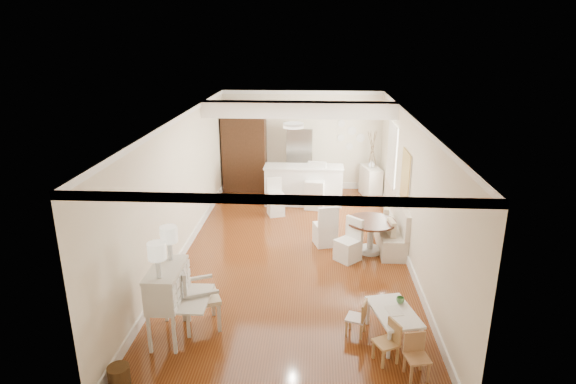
# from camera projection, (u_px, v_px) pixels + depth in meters

# --- Properties ---
(room) EXTENTS (9.00, 9.04, 2.82)m
(room) POSITION_uv_depth(u_px,v_px,m) (297.00, 156.00, 9.51)
(room) COLOR brown
(room) RESTS_ON ground
(secretary_bureau) EXTENTS (0.90, 0.91, 1.13)m
(secretary_bureau) POSITION_uv_depth(u_px,v_px,m) (168.00, 303.00, 7.00)
(secretary_bureau) COLOR silver
(secretary_bureau) RESTS_ON ground
(gustavian_armchair) EXTENTS (0.78, 0.78, 1.03)m
(gustavian_armchair) POSITION_uv_depth(u_px,v_px,m) (200.00, 296.00, 7.27)
(gustavian_armchair) COLOR beige
(gustavian_armchair) RESTS_ON ground
(wicker_basket) EXTENTS (0.34, 0.34, 0.28)m
(wicker_basket) POSITION_uv_depth(u_px,v_px,m) (119.00, 376.00, 6.13)
(wicker_basket) COLOR #483016
(wicker_basket) RESTS_ON ground
(kids_table) EXTENTS (0.77, 1.04, 0.47)m
(kids_table) POSITION_uv_depth(u_px,v_px,m) (393.00, 325.00, 7.05)
(kids_table) COLOR white
(kids_table) RESTS_ON ground
(kids_chair_a) EXTENTS (0.39, 0.39, 0.61)m
(kids_chair_a) POSITION_uv_depth(u_px,v_px,m) (386.00, 342.00, 6.54)
(kids_chair_a) COLOR tan
(kids_chair_a) RESTS_ON ground
(kids_chair_b) EXTENTS (0.35, 0.35, 0.57)m
(kids_chair_b) POSITION_uv_depth(u_px,v_px,m) (356.00, 317.00, 7.14)
(kids_chair_b) COLOR tan
(kids_chair_b) RESTS_ON ground
(kids_chair_c) EXTENTS (0.35, 0.35, 0.61)m
(kids_chair_c) POSITION_uv_depth(u_px,v_px,m) (417.00, 357.00, 6.24)
(kids_chair_c) COLOR #B47F52
(kids_chair_c) RESTS_ON ground
(banquette) EXTENTS (0.52, 1.60, 0.98)m
(banquette) POSITION_uv_depth(u_px,v_px,m) (390.00, 225.00, 10.03)
(banquette) COLOR silver
(banquette) RESTS_ON ground
(dining_table) EXTENTS (1.10, 1.10, 0.69)m
(dining_table) POSITION_uv_depth(u_px,v_px,m) (370.00, 237.00, 9.82)
(dining_table) COLOR #462416
(dining_table) RESTS_ON ground
(slip_chair_near) EXTENTS (0.59, 0.59, 0.85)m
(slip_chair_near) POSITION_uv_depth(u_px,v_px,m) (348.00, 240.00, 9.46)
(slip_chair_near) COLOR white
(slip_chair_near) RESTS_ON ground
(slip_chair_far) EXTENTS (0.54, 0.56, 0.91)m
(slip_chair_far) POSITION_uv_depth(u_px,v_px,m) (325.00, 224.00, 10.16)
(slip_chair_far) COLOR white
(slip_chair_far) RESTS_ON ground
(breakfast_counter) EXTENTS (2.05, 0.65, 1.03)m
(breakfast_counter) POSITION_uv_depth(u_px,v_px,m) (304.00, 185.00, 12.59)
(breakfast_counter) COLOR white
(breakfast_counter) RESTS_ON ground
(bar_stool_left) EXTENTS (0.47, 0.47, 0.93)m
(bar_stool_left) POSITION_uv_depth(u_px,v_px,m) (276.00, 197.00, 11.81)
(bar_stool_left) COLOR white
(bar_stool_left) RESTS_ON ground
(bar_stool_right) EXTENTS (0.54, 0.54, 1.18)m
(bar_stool_right) POSITION_uv_depth(u_px,v_px,m) (315.00, 186.00, 12.27)
(bar_stool_right) COLOR white
(bar_stool_right) RESTS_ON ground
(pantry_cabinet) EXTENTS (1.20, 0.60, 2.30)m
(pantry_cabinet) POSITION_uv_depth(u_px,v_px,m) (245.00, 151.00, 13.51)
(pantry_cabinet) COLOR #381E11
(pantry_cabinet) RESTS_ON ground
(fridge) EXTENTS (0.75, 0.65, 1.80)m
(fridge) POSITION_uv_depth(u_px,v_px,m) (312.00, 161.00, 13.46)
(fridge) COLOR silver
(fridge) RESTS_ON ground
(sideboard) EXTENTS (0.58, 0.93, 0.83)m
(sideboard) POSITION_uv_depth(u_px,v_px,m) (371.00, 182.00, 13.22)
(sideboard) COLOR white
(sideboard) RESTS_ON ground
(pencil_cup) EXTENTS (0.14, 0.14, 0.09)m
(pencil_cup) POSITION_uv_depth(u_px,v_px,m) (400.00, 300.00, 7.17)
(pencil_cup) COLOR #559054
(pencil_cup) RESTS_ON kids_table
(branch_vase) EXTENTS (0.21, 0.21, 0.20)m
(branch_vase) POSITION_uv_depth(u_px,v_px,m) (371.00, 164.00, 13.05)
(branch_vase) COLOR silver
(branch_vase) RESTS_ON sideboard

